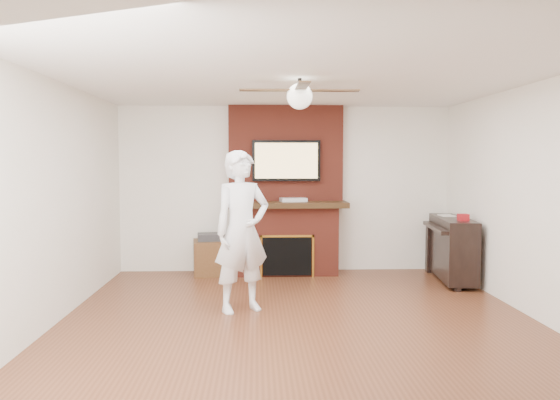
{
  "coord_description": "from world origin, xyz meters",
  "views": [
    {
      "loc": [
        -0.43,
        -5.53,
        1.66
      ],
      "look_at": [
        -0.16,
        0.9,
        1.21
      ],
      "focal_mm": 35.0,
      "sensor_mm": 36.0,
      "label": 1
    }
  ],
  "objects_px": {
    "fireplace": "(286,207)",
    "person": "(242,231)",
    "piano": "(452,247)",
    "side_table": "(212,256)"
  },
  "relations": [
    {
      "from": "side_table",
      "to": "piano",
      "type": "xyz_separation_m",
      "value": [
        3.38,
        -0.59,
        0.19
      ]
    },
    {
      "from": "person",
      "to": "side_table",
      "type": "distance_m",
      "value": 2.15
    },
    {
      "from": "fireplace",
      "to": "person",
      "type": "relative_size",
      "value": 1.4
    },
    {
      "from": "person",
      "to": "piano",
      "type": "distance_m",
      "value": 3.24
    },
    {
      "from": "fireplace",
      "to": "piano",
      "type": "height_order",
      "value": "fireplace"
    },
    {
      "from": "piano",
      "to": "person",
      "type": "bearing_deg",
      "value": -147.03
    },
    {
      "from": "fireplace",
      "to": "piano",
      "type": "relative_size",
      "value": 1.8
    },
    {
      "from": "fireplace",
      "to": "person",
      "type": "xyz_separation_m",
      "value": [
        -0.6,
        -2.07,
        -0.1
      ]
    },
    {
      "from": "fireplace",
      "to": "piano",
      "type": "xyz_separation_m",
      "value": [
        2.28,
        -0.65,
        -0.52
      ]
    },
    {
      "from": "person",
      "to": "piano",
      "type": "xyz_separation_m",
      "value": [
        2.88,
        1.41,
        -0.42
      ]
    }
  ]
}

